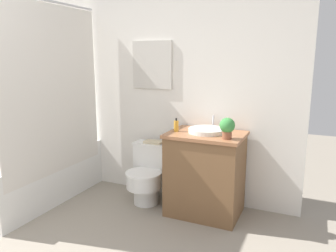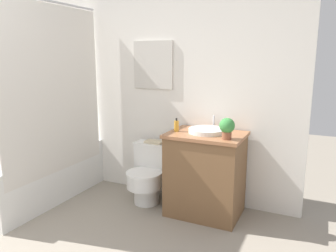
# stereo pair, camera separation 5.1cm
# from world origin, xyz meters

# --- Properties ---
(wall_back) EXTENTS (3.38, 0.07, 2.50)m
(wall_back) POSITION_xyz_m (0.00, 2.29, 1.25)
(wall_back) COLOR white
(wall_back) RESTS_ON ground_plane
(shower_area) EXTENTS (0.65, 1.40, 1.98)m
(shower_area) POSITION_xyz_m (-0.85, 1.57, 0.30)
(shower_area) COLOR white
(shower_area) RESTS_ON ground_plane
(toilet) EXTENTS (0.43, 0.50, 0.59)m
(toilet) POSITION_xyz_m (0.23, 2.01, 0.29)
(toilet) COLOR white
(toilet) RESTS_ON ground_plane
(vanity) EXTENTS (0.70, 0.52, 0.78)m
(vanity) POSITION_xyz_m (0.84, 1.99, 0.39)
(vanity) COLOR brown
(vanity) RESTS_ON ground_plane
(sink) EXTENTS (0.34, 0.38, 0.13)m
(sink) POSITION_xyz_m (0.84, 2.01, 0.81)
(sink) COLOR white
(sink) RESTS_ON vanity
(soap_bottle) EXTENTS (0.05, 0.05, 0.13)m
(soap_bottle) POSITION_xyz_m (0.56, 1.95, 0.84)
(soap_bottle) COLOR gold
(soap_bottle) RESTS_ON vanity
(potted_plant) EXTENTS (0.13, 0.13, 0.18)m
(potted_plant) POSITION_xyz_m (1.07, 1.85, 0.89)
(potted_plant) COLOR brown
(potted_plant) RESTS_ON vanity
(book_on_tank) EXTENTS (0.19, 0.12, 0.02)m
(book_on_tank) POSITION_xyz_m (0.23, 2.13, 0.60)
(book_on_tank) COLOR beige
(book_on_tank) RESTS_ON toilet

